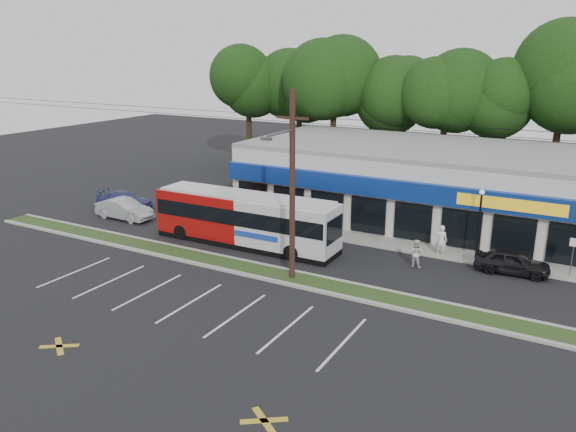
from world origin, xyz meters
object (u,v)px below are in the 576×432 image
at_px(sign_post, 573,250).
at_px(metrobus, 245,218).
at_px(car_silver, 124,209).
at_px(pedestrian_b, 416,253).
at_px(lamp_post, 480,216).
at_px(pedestrian_a, 441,240).
at_px(car_dark, 512,262).
at_px(car_blue, 125,200).
at_px(utility_pole, 289,181).

height_order(sign_post, metrobus, metrobus).
height_order(car_silver, pedestrian_b, pedestrian_b).
height_order(lamp_post, car_silver, lamp_post).
xyz_separation_m(lamp_post, pedestrian_b, (-2.77, -2.80, -1.86)).
bearing_deg(pedestrian_a, pedestrian_b, 65.31).
relative_size(sign_post, car_dark, 0.57).
distance_m(lamp_post, car_blue, 26.29).
relative_size(lamp_post, pedestrian_b, 2.63).
bearing_deg(pedestrian_a, lamp_post, -178.95).
height_order(utility_pole, car_dark, utility_pole).
height_order(lamp_post, pedestrian_a, lamp_post).
height_order(utility_pole, car_silver, utility_pole).
bearing_deg(utility_pole, car_blue, 161.34).
distance_m(metrobus, car_dark, 15.77).
distance_m(metrobus, pedestrian_b, 10.64).
relative_size(metrobus, car_dark, 3.11).
bearing_deg(metrobus, utility_pole, -35.88).
bearing_deg(lamp_post, car_dark, -28.50).
bearing_deg(pedestrian_a, car_silver, 1.82).
bearing_deg(pedestrian_b, car_silver, 3.68).
bearing_deg(lamp_post, sign_post, -2.58).
height_order(sign_post, pedestrian_a, sign_post).
bearing_deg(car_blue, car_silver, -145.09).
bearing_deg(sign_post, pedestrian_b, -161.68).
xyz_separation_m(sign_post, car_silver, (-29.07, -3.69, -0.81)).
height_order(sign_post, car_blue, sign_post).
bearing_deg(car_dark, lamp_post, 57.58).
relative_size(metrobus, pedestrian_a, 6.42).
relative_size(car_blue, pedestrian_a, 2.40).
bearing_deg(car_dark, car_silver, 92.06).
distance_m(utility_pole, car_silver, 17.04).
bearing_deg(car_blue, pedestrian_b, -102.04).
distance_m(car_blue, pedestrian_b, 23.40).
bearing_deg(lamp_post, car_silver, -170.76).
xyz_separation_m(utility_pole, car_blue, (-17.98, 6.07, -4.75)).
distance_m(lamp_post, metrobus, 13.98).
xyz_separation_m(metrobus, car_dark, (15.42, 3.13, -1.07)).
bearing_deg(car_blue, utility_pole, -118.26).
bearing_deg(sign_post, lamp_post, 177.42).
bearing_deg(pedestrian_a, utility_pole, 43.35).
height_order(metrobus, car_silver, metrobus).
bearing_deg(utility_pole, car_silver, 166.03).
bearing_deg(lamp_post, metrobus, -162.04).
bearing_deg(pedestrian_b, car_blue, -1.77).
height_order(utility_pole, sign_post, utility_pole).
height_order(car_dark, car_blue, car_dark).
bearing_deg(sign_post, pedestrian_a, -179.39).
relative_size(utility_pole, lamp_post, 11.76).
xyz_separation_m(car_silver, car_blue, (-2.08, 2.12, -0.08)).
bearing_deg(car_blue, sign_post, -96.70).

